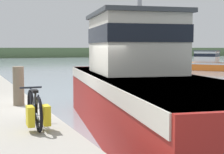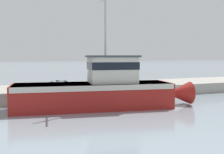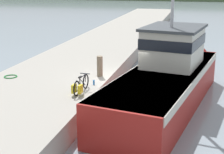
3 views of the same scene
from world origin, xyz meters
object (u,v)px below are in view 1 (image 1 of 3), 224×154
(bicycle_touring, at_px, (36,111))
(fishing_boat_main, at_px, (141,88))
(mooring_post, at_px, (19,86))
(boat_blue_far, at_px, (210,63))
(water_bottle_on_curb, at_px, (34,110))

(bicycle_touring, bearing_deg, fishing_boat_main, 35.64)
(mooring_post, bearing_deg, bicycle_touring, -91.74)
(fishing_boat_main, height_order, boat_blue_far, fishing_boat_main)
(boat_blue_far, distance_m, water_bottle_on_curb, 32.05)
(fishing_boat_main, relative_size, mooring_post, 12.14)
(mooring_post, xyz_separation_m, water_bottle_on_curb, (0.13, -1.42, -0.40))
(bicycle_touring, xyz_separation_m, mooring_post, (0.08, 2.72, 0.18))
(water_bottle_on_curb, bearing_deg, boat_blue_far, 43.84)
(fishing_boat_main, bearing_deg, bicycle_touring, -136.31)
(fishing_boat_main, height_order, mooring_post, fishing_boat_main)
(fishing_boat_main, xyz_separation_m, bicycle_touring, (-3.45, -2.26, -0.03))
(bicycle_touring, height_order, water_bottle_on_curb, bicycle_touring)
(fishing_boat_main, relative_size, boat_blue_far, 1.83)
(fishing_boat_main, distance_m, mooring_post, 3.40)
(bicycle_touring, relative_size, water_bottle_on_curb, 7.64)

